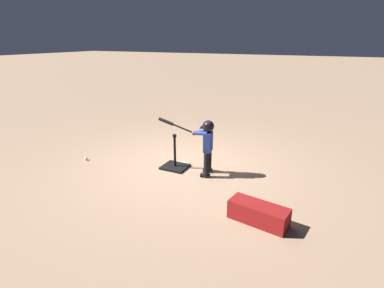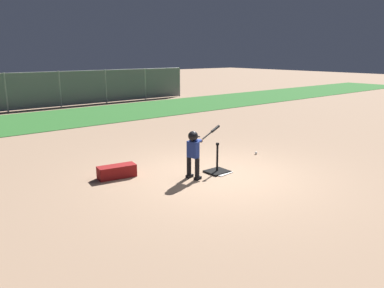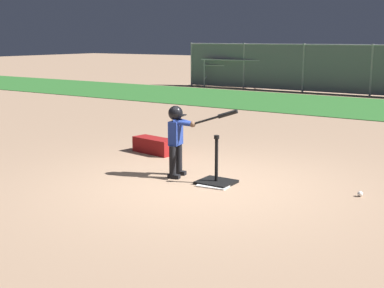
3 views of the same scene
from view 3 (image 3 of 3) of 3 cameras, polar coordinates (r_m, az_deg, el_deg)
ground_plane at (r=7.65m, az=1.12°, el=-4.41°), size 90.00×90.00×0.00m
grass_outfield_strip at (r=16.64m, az=19.53°, el=3.56°), size 56.00×4.91×0.02m
home_plate at (r=7.67m, az=2.57°, el=-4.30°), size 0.49×0.49×0.02m
batting_tee at (r=7.72m, az=2.61°, el=-3.65°), size 0.50×0.45×0.71m
batter_child at (r=7.96m, az=-1.48°, el=1.26°), size 1.06×0.39×1.08m
baseball at (r=7.45m, az=17.50°, el=-5.10°), size 0.07×0.07×0.07m
bleachers_center at (r=23.26m, az=5.36°, el=7.63°), size 3.13×2.73×1.19m
equipment_bag at (r=9.72m, az=-4.04°, el=-0.17°), size 0.88×0.45×0.28m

